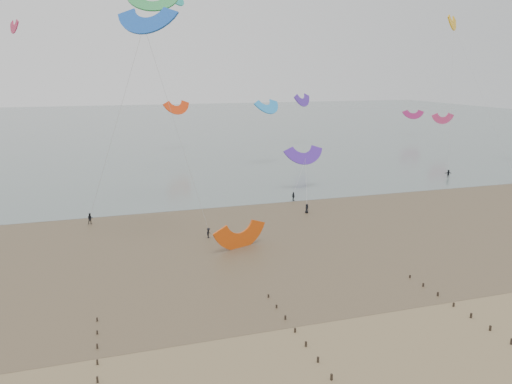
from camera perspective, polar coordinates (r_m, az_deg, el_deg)
The scene contains 5 objects.
ground at distance 44.96m, azimuth 1.53°, elevation -18.94°, with size 500.00×500.00×0.00m, color brown.
sea_and_shore at distance 74.73m, azimuth -10.09°, elevation -5.49°, with size 500.00×665.00×0.03m.
kitesurfers at distance 95.56m, azimuth 5.68°, elevation -0.59°, with size 138.51×27.26×1.85m.
grounded_kite at distance 70.88m, azimuth -1.77°, elevation -6.35°, with size 7.31×3.83×5.57m, color #D84B0D, non-canonical shape.
kites_airborne at distance 126.57m, azimuth -18.73°, elevation 11.77°, with size 234.57×129.39×39.83m.
Camera 1 is at (-12.39, -35.82, 24.18)m, focal length 35.00 mm.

